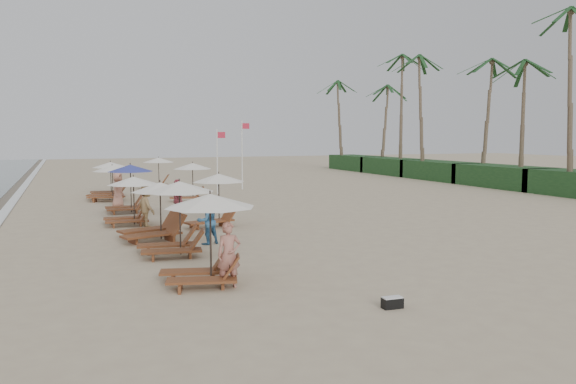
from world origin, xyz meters
name	(u,v)px	position (x,y,z in m)	size (l,w,h in m)	color
ground	(312,241)	(0.00, 0.00, 0.00)	(160.00, 160.00, 0.00)	tan
shrub_hedge	(503,176)	(22.00, 14.50, 0.80)	(3.20, 53.00, 1.60)	#193D1C
palm_row	(498,53)	(21.91, 15.40, 9.91)	(7.00, 52.00, 12.30)	brown
lounger_station_0	(204,234)	(-5.05, -4.47, 1.31)	(2.53, 2.36, 2.35)	brown
lounger_station_1	(173,218)	(-5.13, -0.59, 1.21)	(2.53, 2.23, 2.38)	brown
lounger_station_2	(153,214)	(-5.35, 2.46, 0.97)	(2.71, 2.55, 2.11)	brown
lounger_station_3	(129,199)	(-5.78, 6.36, 1.11)	(2.44, 2.22, 2.07)	brown
lounger_station_4	(127,187)	(-5.45, 10.43, 1.29)	(2.41, 2.23, 2.39)	brown
lounger_station_5	(108,184)	(-5.97, 16.18, 1.01)	(2.72, 2.48, 2.08)	brown
lounger_station_6	(108,178)	(-5.79, 18.92, 1.16)	(2.46, 2.24, 2.15)	brown
inland_station_0	(214,196)	(-2.51, 4.46, 1.32)	(2.82, 2.24, 2.22)	brown
inland_station_1	(190,177)	(-1.53, 14.11, 1.41)	(2.66, 2.24, 2.22)	brown
inland_station_2	(155,171)	(-2.19, 23.06, 1.27)	(2.90, 2.25, 2.22)	brown
beachgoer_near	(229,255)	(-4.53, -5.00, 0.83)	(0.61, 0.40, 1.67)	#A7695B
beachgoer_mid_a	(207,221)	(-3.70, 0.78, 0.83)	(0.81, 0.63, 1.67)	#2D5D88
beachgoer_mid_b	(147,206)	(-5.16, 5.61, 0.86)	(1.12, 0.64, 1.73)	#95774C
beachgoer_far_a	(178,201)	(-3.70, 6.34, 0.95)	(1.12, 0.47, 1.91)	#AE4552
beachgoer_far_b	(118,190)	(-5.72, 12.67, 0.95)	(0.93, 0.60, 1.90)	tan
duffel_bag	(392,302)	(-1.63, -8.04, 0.13)	(0.47, 0.25, 0.26)	black
flag_pole_near	(218,158)	(1.03, 17.50, 2.37)	(0.60, 0.08, 4.26)	silver
flag_pole_far	(243,151)	(3.49, 20.01, 2.70)	(0.60, 0.08, 4.90)	silver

